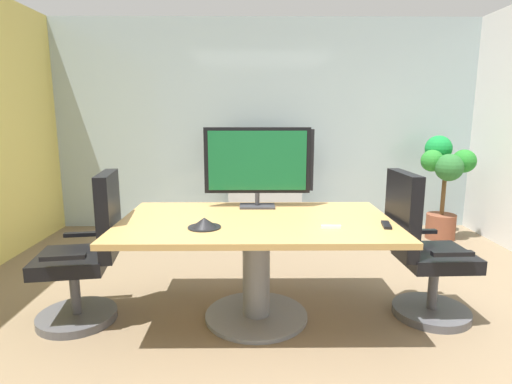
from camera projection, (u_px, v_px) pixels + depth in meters
ground_plane at (277, 336)px, 2.81m from camera, size 6.69×6.69×0.00m
wall_back_glass_partition at (265, 126)px, 5.35m from camera, size 5.49×0.10×2.68m
conference_table at (256, 245)px, 2.96m from camera, size 1.93×1.13×0.75m
office_chair_left at (87, 261)px, 2.94m from camera, size 0.63×0.61×1.09m
office_chair_right at (423, 258)px, 3.00m from camera, size 0.60×0.58×1.09m
tv_monitor at (257, 163)px, 3.24m from camera, size 0.84×0.18×0.64m
wall_display_unit at (265, 198)px, 5.17m from camera, size 1.20×0.36×1.31m
potted_plant at (444, 177)px, 4.87m from camera, size 0.61×0.64×1.24m
conference_phone at (204, 223)px, 2.69m from camera, size 0.22×0.22×0.07m
remote_control at (386, 225)px, 2.74m from camera, size 0.08×0.18×0.02m
whiteboard_marker at (331, 227)px, 2.69m from camera, size 0.13×0.02×0.02m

